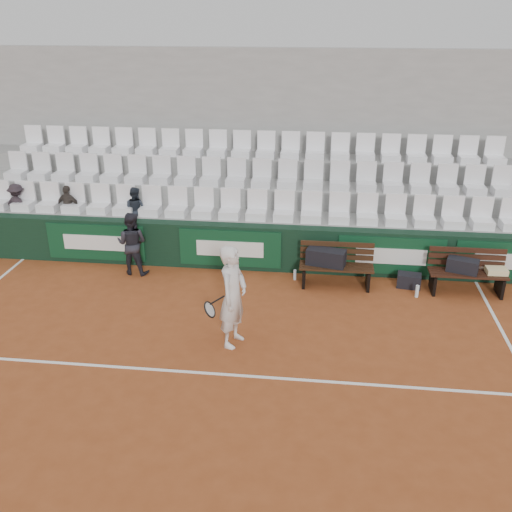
{
  "coord_description": "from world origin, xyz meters",
  "views": [
    {
      "loc": [
        1.68,
        -7.32,
        5.29
      ],
      "look_at": [
        0.53,
        2.4,
        1.0
      ],
      "focal_mm": 40.0,
      "sensor_mm": 36.0,
      "label": 1
    }
  ],
  "objects_px": {
    "sports_bag_right": "(463,265)",
    "ball_kid": "(132,243)",
    "spectator_a": "(15,187)",
    "water_bottle_near": "(295,275)",
    "spectator_c": "(134,191)",
    "water_bottle_far": "(417,291)",
    "sports_bag_ground": "(409,281)",
    "tennis_player": "(233,296)",
    "spectator_b": "(66,189)",
    "bench_left": "(336,276)",
    "bench_right": "(466,283)",
    "sports_bag_left": "(326,257)"
  },
  "relations": [
    {
      "from": "bench_left",
      "to": "sports_bag_left",
      "type": "height_order",
      "value": "sports_bag_left"
    },
    {
      "from": "sports_bag_left",
      "to": "bench_right",
      "type": "bearing_deg",
      "value": -0.94
    },
    {
      "from": "ball_kid",
      "to": "sports_bag_ground",
      "type": "bearing_deg",
      "value": -174.7
    },
    {
      "from": "water_bottle_far",
      "to": "sports_bag_ground",
      "type": "bearing_deg",
      "value": 103.43
    },
    {
      "from": "water_bottle_near",
      "to": "ball_kid",
      "type": "distance_m",
      "value": 3.52
    },
    {
      "from": "sports_bag_right",
      "to": "spectator_c",
      "type": "distance_m",
      "value": 7.17
    },
    {
      "from": "sports_bag_left",
      "to": "water_bottle_far",
      "type": "height_order",
      "value": "sports_bag_left"
    },
    {
      "from": "sports_bag_left",
      "to": "spectator_c",
      "type": "height_order",
      "value": "spectator_c"
    },
    {
      "from": "sports_bag_left",
      "to": "spectator_a",
      "type": "height_order",
      "value": "spectator_a"
    },
    {
      "from": "tennis_player",
      "to": "spectator_b",
      "type": "bearing_deg",
      "value": 140.74
    },
    {
      "from": "spectator_c",
      "to": "bench_left",
      "type": "bearing_deg",
      "value": 178.58
    },
    {
      "from": "bench_right",
      "to": "sports_bag_left",
      "type": "height_order",
      "value": "sports_bag_left"
    },
    {
      "from": "sports_bag_ground",
      "to": "water_bottle_far",
      "type": "xyz_separation_m",
      "value": [
        0.1,
        -0.44,
        -0.02
      ]
    },
    {
      "from": "spectator_b",
      "to": "sports_bag_ground",
      "type": "bearing_deg",
      "value": 179.29
    },
    {
      "from": "sports_bag_right",
      "to": "bench_left",
      "type": "bearing_deg",
      "value": -179.76
    },
    {
      "from": "bench_right",
      "to": "sports_bag_right",
      "type": "bearing_deg",
      "value": 170.26
    },
    {
      "from": "sports_bag_left",
      "to": "sports_bag_right",
      "type": "height_order",
      "value": "sports_bag_left"
    },
    {
      "from": "spectator_b",
      "to": "water_bottle_near",
      "type": "bearing_deg",
      "value": 176.61
    },
    {
      "from": "water_bottle_near",
      "to": "water_bottle_far",
      "type": "distance_m",
      "value": 2.5
    },
    {
      "from": "bench_right",
      "to": "spectator_a",
      "type": "height_order",
      "value": "spectator_a"
    },
    {
      "from": "sports_bag_right",
      "to": "ball_kid",
      "type": "relative_size",
      "value": 0.43
    },
    {
      "from": "water_bottle_near",
      "to": "spectator_b",
      "type": "relative_size",
      "value": 0.22
    },
    {
      "from": "sports_bag_right",
      "to": "water_bottle_near",
      "type": "xyz_separation_m",
      "value": [
        -3.32,
        0.18,
        -0.48
      ]
    },
    {
      "from": "sports_bag_left",
      "to": "spectator_b",
      "type": "xyz_separation_m",
      "value": [
        -5.89,
        1.13,
        0.9
      ]
    },
    {
      "from": "sports_bag_left",
      "to": "spectator_a",
      "type": "bearing_deg",
      "value": 171.02
    },
    {
      "from": "tennis_player",
      "to": "ball_kid",
      "type": "bearing_deg",
      "value": 135.37
    },
    {
      "from": "bench_right",
      "to": "water_bottle_near",
      "type": "bearing_deg",
      "value": 176.66
    },
    {
      "from": "bench_right",
      "to": "water_bottle_far",
      "type": "distance_m",
      "value": 1.04
    },
    {
      "from": "sports_bag_left",
      "to": "spectator_c",
      "type": "relative_size",
      "value": 0.74
    },
    {
      "from": "bench_right",
      "to": "spectator_a",
      "type": "bearing_deg",
      "value": 173.27
    },
    {
      "from": "water_bottle_far",
      "to": "sports_bag_right",
      "type": "bearing_deg",
      "value": 20.14
    },
    {
      "from": "sports_bag_right",
      "to": "spectator_a",
      "type": "xyz_separation_m",
      "value": [
        -9.82,
        1.15,
        0.93
      ]
    },
    {
      "from": "bench_left",
      "to": "sports_bag_right",
      "type": "xyz_separation_m",
      "value": [
        2.48,
        0.01,
        0.36
      ]
    },
    {
      "from": "spectator_b",
      "to": "spectator_c",
      "type": "bearing_deg",
      "value": -172.94
    },
    {
      "from": "sports_bag_left",
      "to": "water_bottle_near",
      "type": "height_order",
      "value": "sports_bag_left"
    },
    {
      "from": "water_bottle_near",
      "to": "spectator_a",
      "type": "xyz_separation_m",
      "value": [
        -6.49,
        0.97,
        1.4
      ]
    },
    {
      "from": "sports_bag_right",
      "to": "spectator_c",
      "type": "xyz_separation_m",
      "value": [
        -7.02,
        1.15,
        0.94
      ]
    },
    {
      "from": "sports_bag_right",
      "to": "spectator_a",
      "type": "height_order",
      "value": "spectator_a"
    },
    {
      "from": "spectator_a",
      "to": "spectator_c",
      "type": "height_order",
      "value": "spectator_c"
    },
    {
      "from": "water_bottle_near",
      "to": "ball_kid",
      "type": "xyz_separation_m",
      "value": [
        -3.47,
        -0.06,
        0.57
      ]
    },
    {
      "from": "bench_right",
      "to": "water_bottle_near",
      "type": "xyz_separation_m",
      "value": [
        -3.44,
        0.2,
        -0.11
      ]
    },
    {
      "from": "water_bottle_far",
      "to": "ball_kid",
      "type": "relative_size",
      "value": 0.18
    },
    {
      "from": "water_bottle_far",
      "to": "sports_bag_left",
      "type": "bearing_deg",
      "value": 169.17
    },
    {
      "from": "bench_right",
      "to": "sports_bag_left",
      "type": "bearing_deg",
      "value": 179.06
    },
    {
      "from": "water_bottle_near",
      "to": "spectator_c",
      "type": "relative_size",
      "value": 0.21
    },
    {
      "from": "sports_bag_ground",
      "to": "spectator_c",
      "type": "bearing_deg",
      "value": 170.25
    },
    {
      "from": "spectator_a",
      "to": "sports_bag_left",
      "type": "bearing_deg",
      "value": -177.4
    },
    {
      "from": "water_bottle_far",
      "to": "spectator_b",
      "type": "xyz_separation_m",
      "value": [
        -7.71,
        1.47,
        1.39
      ]
    },
    {
      "from": "spectator_b",
      "to": "spectator_c",
      "type": "relative_size",
      "value": 0.98
    },
    {
      "from": "bench_right",
      "to": "water_bottle_near",
      "type": "height_order",
      "value": "bench_right"
    }
  ]
}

